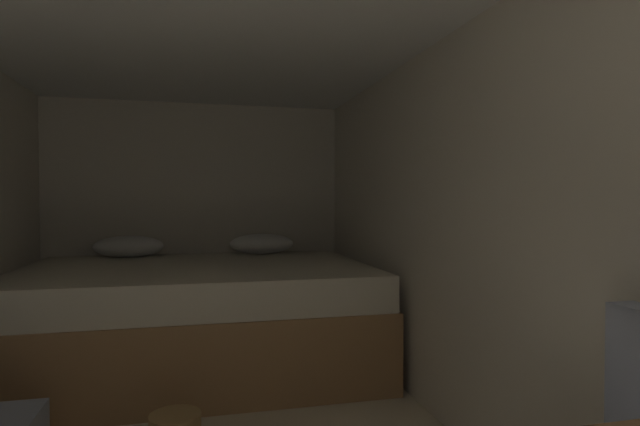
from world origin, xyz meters
name	(u,v)px	position (x,y,z in m)	size (l,w,h in m)	color
wall_back	(197,220)	(0.00, 4.61, 1.06)	(2.71, 0.05, 2.13)	beige
wall_right	(476,235)	(1.33, 2.04, 1.06)	(0.05, 5.07, 2.13)	beige
bed	(198,316)	(0.00, 3.65, 0.39)	(2.49, 1.79, 0.94)	#9E7247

